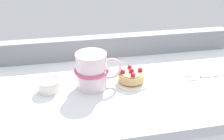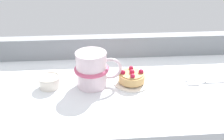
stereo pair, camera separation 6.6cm
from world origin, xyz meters
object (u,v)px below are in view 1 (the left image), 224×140
raspberry_tart (131,75)px  sugar_bowl (49,85)px  dessert_plate (131,81)px  dessert_fork (209,76)px  coffee_mug (93,71)px

raspberry_tart → sugar_bowl: bearing=179.8°
dessert_plate → sugar_bowl: 23.31cm
dessert_plate → raspberry_tart: size_ratio=1.36×
raspberry_tart → sugar_bowl: size_ratio=1.19×
dessert_fork → sugar_bowl: 47.49cm
raspberry_tart → coffee_mug: coffee_mug is taller
raspberry_tart → dessert_fork: 24.29cm
raspberry_tart → sugar_bowl: raspberry_tart is taller
coffee_mug → dessert_fork: bearing=-2.0°
sugar_bowl → raspberry_tart: bearing=-0.2°
sugar_bowl → coffee_mug: bearing=-1.5°
dessert_plate → dessert_fork: (24.17, -1.46, -0.13)cm
dessert_plate → dessert_fork: bearing=-3.5°
raspberry_tart → coffee_mug: (-11.16, -0.23, 2.80)cm
dessert_plate → coffee_mug: bearing=-178.8°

